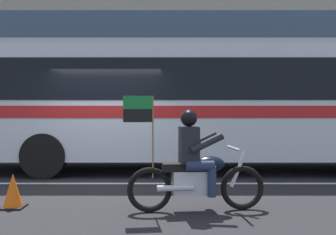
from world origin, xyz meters
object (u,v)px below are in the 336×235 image
object	(u,v)px
motorcycle_with_rider	(196,168)
traffic_cone	(15,192)
fire_hydrant	(141,143)
transit_bus	(211,98)

from	to	relation	value
motorcycle_with_rider	traffic_cone	bearing A→B (deg)	176.22
traffic_cone	fire_hydrant	bearing A→B (deg)	76.64
fire_hydrant	traffic_cone	size ratio (longest dim) A/B	1.36
motorcycle_with_rider	traffic_cone	world-z (taller)	motorcycle_with_rider
transit_bus	traffic_cone	world-z (taller)	transit_bus
motorcycle_with_rider	traffic_cone	xyz separation A→B (m)	(-2.88, 0.19, -0.41)
transit_bus	traffic_cone	bearing A→B (deg)	-132.43
transit_bus	motorcycle_with_rider	world-z (taller)	transit_bus
transit_bus	motorcycle_with_rider	bearing A→B (deg)	-99.13
motorcycle_with_rider	traffic_cone	size ratio (longest dim) A/B	3.98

